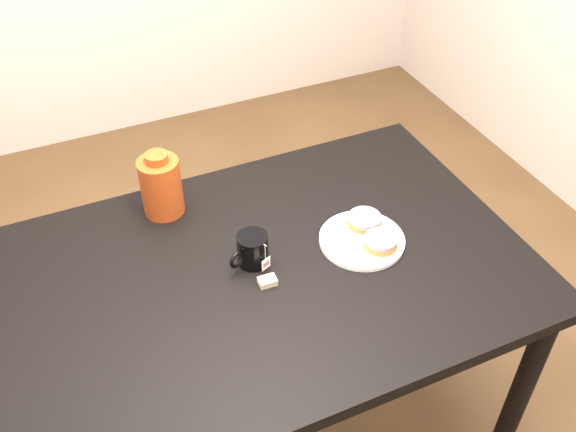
{
  "coord_description": "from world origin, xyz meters",
  "views": [
    {
      "loc": [
        -0.4,
        -1.08,
        1.93
      ],
      "look_at": [
        0.13,
        0.1,
        0.81
      ],
      "focal_mm": 40.0,
      "sensor_mm": 36.0,
      "label": 1
    }
  ],
  "objects": [
    {
      "name": "teabag_pouch",
      "position": [
        0.0,
        -0.05,
        0.76
      ],
      "size": [
        0.05,
        0.03,
        0.02
      ],
      "primitive_type": "cube",
      "rotation": [
        0.0,
        0.0,
        -0.05
      ],
      "color": "#C6B793",
      "rests_on": "table"
    },
    {
      "name": "ground_plane",
      "position": [
        0.0,
        0.0,
        0.0
      ],
      "size": [
        4.0,
        4.0,
        0.0
      ],
      "primitive_type": "plane",
      "color": "brown"
    },
    {
      "name": "bagel_back",
      "position": [
        0.33,
        0.04,
        0.78
      ],
      "size": [
        0.13,
        0.13,
        0.03
      ],
      "color": "brown",
      "rests_on": "plate"
    },
    {
      "name": "plate",
      "position": [
        0.3,
        -0.01,
        0.76
      ],
      "size": [
        0.23,
        0.23,
        0.02
      ],
      "color": "white",
      "rests_on": "table"
    },
    {
      "name": "bagel_front",
      "position": [
        0.33,
        -0.06,
        0.78
      ],
      "size": [
        0.13,
        0.13,
        0.03
      ],
      "color": "brown",
      "rests_on": "plate"
    },
    {
      "name": "bagel_package",
      "position": [
        -0.15,
        0.33,
        0.84
      ],
      "size": [
        0.15,
        0.15,
        0.19
      ],
      "rotation": [
        0.0,
        0.0,
        -0.42
      ],
      "color": "maroon",
      "rests_on": "table"
    },
    {
      "name": "mug",
      "position": [
        -0.0,
        0.03,
        0.8
      ],
      "size": [
        0.13,
        0.11,
        0.09
      ],
      "rotation": [
        0.0,
        0.0,
        0.42
      ],
      "color": "black",
      "rests_on": "table"
    },
    {
      "name": "table",
      "position": [
        0.0,
        0.0,
        0.67
      ],
      "size": [
        1.4,
        0.9,
        0.75
      ],
      "color": "black",
      "rests_on": "ground_plane"
    }
  ]
}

